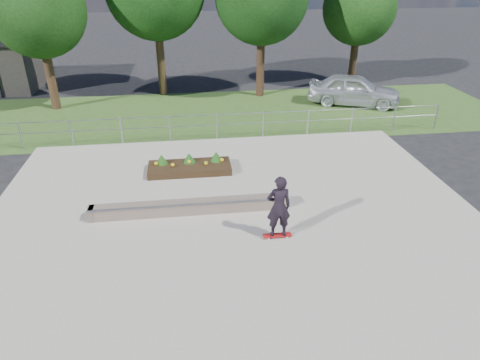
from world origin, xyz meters
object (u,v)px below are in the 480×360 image
object	(u,v)px
planter_bed	(190,166)
skateboarder	(279,207)
parked_car	(354,90)
grind_ledge	(190,207)

from	to	relation	value
planter_bed	skateboarder	size ratio (longest dim) A/B	1.57
planter_bed	parked_car	world-z (taller)	parked_car
grind_ledge	planter_bed	world-z (taller)	planter_bed
grind_ledge	skateboarder	bearing A→B (deg)	-34.35
grind_ledge	skateboarder	xyz separation A→B (m)	(2.39, -1.63, 0.78)
planter_bed	parked_car	xyz separation A→B (m)	(8.93, 7.14, 0.57)
planter_bed	parked_car	bearing A→B (deg)	38.66
grind_ledge	parked_car	size ratio (longest dim) A/B	1.26
planter_bed	parked_car	distance (m)	11.45
skateboarder	parked_car	xyz separation A→B (m)	(6.62, 11.75, -0.23)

